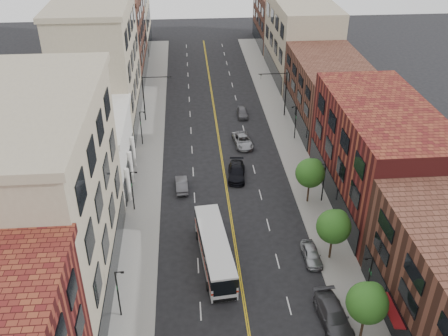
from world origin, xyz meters
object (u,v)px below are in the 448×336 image
object	(u,v)px
car_lane_behind	(182,185)
car_lane_c	(242,112)
car_lane_a	(236,172)
car_lane_b	(243,141)
car_parked_far	(311,254)
car_parked_mid	(333,316)
city_bus	(215,248)

from	to	relation	value
car_lane_behind	car_lane_c	distance (m)	22.67
car_lane_a	car_lane_b	xyz separation A→B (m)	(1.77, 8.55, -0.04)
car_lane_a	car_lane_c	bearing A→B (deg)	87.47
car_lane_behind	car_lane_b	xyz separation A→B (m)	(8.77, 10.80, 0.05)
car_lane_behind	car_lane_a	bearing A→B (deg)	-164.66
car_parked_far	car_lane_b	distance (m)	25.16
car_parked_far	car_lane_b	xyz separation A→B (m)	(-4.13, 24.82, 0.03)
car_parked_far	car_lane_c	xyz separation A→B (m)	(-3.08, 34.46, -0.01)
car_lane_b	car_parked_mid	bearing A→B (deg)	-89.06
city_bus	car_lane_b	size ratio (longest dim) A/B	2.24
car_parked_far	car_lane_c	bearing A→B (deg)	93.77
car_parked_mid	car_lane_c	xyz separation A→B (m)	(-3.08, 42.67, -0.14)
car_parked_mid	car_lane_c	world-z (taller)	car_parked_mid
car_lane_b	car_parked_far	bearing A→B (deg)	-86.74
city_bus	car_lane_behind	distance (m)	13.98
car_parked_mid	car_lane_a	distance (m)	25.19
city_bus	car_lane_b	bearing A→B (deg)	71.63
car_parked_mid	car_lane_a	bearing A→B (deg)	99.21
city_bus	car_parked_far	size ratio (longest dim) A/B	2.87
car_lane_a	car_parked_far	bearing A→B (deg)	-63.78
city_bus	car_parked_far	bearing A→B (deg)	-8.16
car_parked_mid	car_lane_behind	world-z (taller)	car_parked_mid
car_lane_behind	car_lane_a	size ratio (longest dim) A/B	0.78
car_lane_b	car_lane_c	bearing A→B (deg)	77.61
car_parked_far	car_lane_a	distance (m)	17.31
car_parked_mid	car_lane_c	size ratio (longest dim) A/B	1.41
car_lane_c	car_parked_far	bearing A→B (deg)	-83.44
car_lane_b	car_lane_c	world-z (taller)	car_lane_b
car_lane_a	car_lane_behind	bearing A→B (deg)	-155.87
car_lane_a	car_lane_c	size ratio (longest dim) A/B	1.30
car_parked_mid	car_lane_b	distance (m)	33.30
city_bus	car_parked_mid	world-z (taller)	city_bus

